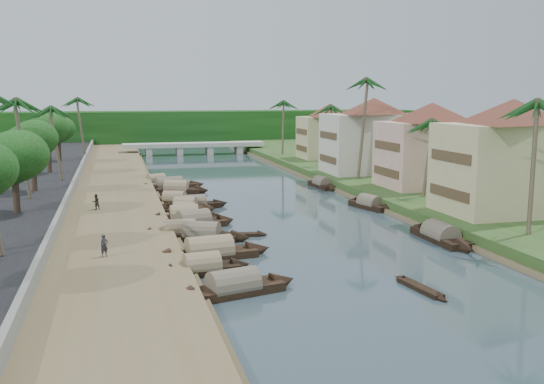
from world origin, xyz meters
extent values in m
plane|color=#33454D|center=(0.00, 0.00, 0.00)|extent=(220.00, 220.00, 0.00)
cube|color=brown|center=(-16.00, 20.00, 0.40)|extent=(10.00, 180.00, 0.80)
cube|color=#2C491D|center=(19.00, 20.00, 0.60)|extent=(16.00, 180.00, 1.20)
cube|color=black|center=(-24.50, 20.00, 0.70)|extent=(8.00, 180.00, 1.40)
cube|color=slate|center=(-20.20, 20.00, 1.35)|extent=(0.40, 180.00, 1.10)
cube|color=#10380F|center=(0.00, 95.00, 4.00)|extent=(120.00, 4.00, 8.00)
cube|color=#10380F|center=(0.00, 100.00, 4.00)|extent=(120.00, 4.00, 8.00)
cube|color=#10380F|center=(0.00, 105.00, 4.00)|extent=(120.00, 4.00, 8.00)
cube|color=#AEAFA3|center=(0.00, 72.00, 2.00)|extent=(28.00, 4.00, 0.80)
cube|color=#AEAFA3|center=(-9.00, 72.00, 0.90)|extent=(1.20, 3.50, 1.80)
cube|color=#AEAFA3|center=(-3.00, 72.00, 0.90)|extent=(1.20, 3.50, 1.80)
cube|color=#AEAFA3|center=(3.00, 72.00, 0.90)|extent=(1.20, 3.50, 1.80)
cube|color=#AEAFA3|center=(9.00, 72.00, 0.90)|extent=(1.20, 3.50, 1.80)
cube|color=#D0BB8B|center=(19.00, -2.00, 5.20)|extent=(12.00, 8.00, 8.00)
pyramid|color=brown|center=(19.00, -2.00, 10.30)|extent=(14.85, 14.85, 2.20)
cube|color=#4D3924|center=(12.95, -2.00, 3.20)|extent=(0.10, 6.40, 0.90)
cube|color=#4D3924|center=(12.95, -2.00, 6.40)|extent=(0.10, 6.40, 0.90)
cube|color=beige|center=(20.00, 14.00, 4.95)|extent=(11.00, 8.00, 7.50)
pyramid|color=brown|center=(20.00, 14.00, 9.80)|extent=(14.11, 14.11, 2.20)
cube|color=#4D3924|center=(14.45, 14.00, 3.08)|extent=(0.10, 6.40, 0.90)
cube|color=#4D3924|center=(14.45, 14.00, 6.08)|extent=(0.10, 6.40, 0.90)
cube|color=beige|center=(19.00, 28.00, 5.20)|extent=(13.00, 8.00, 8.00)
pyramid|color=brown|center=(19.00, 28.00, 10.30)|extent=(15.59, 15.59, 2.20)
cube|color=#4D3924|center=(12.45, 28.00, 3.20)|extent=(0.10, 6.40, 0.90)
cube|color=#4D3924|center=(12.45, 28.00, 6.40)|extent=(0.10, 6.40, 0.90)
cube|color=#D0BB8B|center=(20.00, 48.00, 4.70)|extent=(10.00, 7.00, 7.00)
pyramid|color=brown|center=(20.00, 48.00, 9.30)|extent=(12.62, 12.62, 2.20)
cube|color=#4D3924|center=(14.95, 48.00, 2.95)|extent=(0.10, 5.60, 0.90)
cube|color=#4D3924|center=(14.95, 48.00, 5.75)|extent=(0.10, 5.60, 0.90)
cube|color=black|center=(-8.92, -15.07, 0.20)|extent=(6.45, 3.41, 0.70)
cone|color=black|center=(-5.60, -14.21, 0.28)|extent=(2.14, 2.12, 1.92)
cone|color=black|center=(-12.23, -15.94, 0.28)|extent=(2.14, 2.12, 1.92)
cylinder|color=#746657|center=(-8.92, -15.07, 0.58)|extent=(5.06, 3.11, 2.00)
cube|color=black|center=(-10.12, -10.41, 0.20)|extent=(5.07, 2.34, 0.70)
cone|color=black|center=(-7.42, -10.08, 0.28)|extent=(1.61, 1.74, 1.73)
cone|color=black|center=(-12.81, -10.75, 0.28)|extent=(1.61, 1.74, 1.73)
cylinder|color=#9A8762|center=(-10.12, -10.41, 0.58)|extent=(3.94, 2.27, 1.81)
cube|color=black|center=(-9.05, -6.69, 0.20)|extent=(7.09, 2.99, 0.70)
cone|color=black|center=(-5.26, -6.21, 0.28)|extent=(2.20, 2.16, 2.15)
cone|color=black|center=(-12.83, -7.17, 0.28)|extent=(2.20, 2.16, 2.15)
cylinder|color=#9A8762|center=(-9.05, -6.69, 0.58)|extent=(5.49, 2.87, 2.23)
cube|color=black|center=(-8.76, -0.81, 0.20)|extent=(6.18, 4.20, 0.70)
cone|color=black|center=(-5.76, -2.19, 0.28)|extent=(2.26, 2.26, 1.89)
cone|color=black|center=(-11.75, 0.57, 0.28)|extent=(2.26, 2.26, 1.89)
cylinder|color=#746657|center=(-8.76, -0.81, 0.58)|extent=(4.94, 3.69, 1.97)
cube|color=black|center=(-10.46, 0.50, 0.20)|extent=(5.72, 2.39, 0.70)
cone|color=black|center=(-7.37, 0.22, 0.28)|extent=(1.76, 1.84, 1.88)
cone|color=black|center=(-13.54, 0.78, 0.28)|extent=(1.76, 1.84, 1.88)
cylinder|color=#9A8762|center=(-10.46, 0.50, 0.58)|extent=(4.42, 2.34, 1.97)
cube|color=black|center=(-9.37, 6.70, 0.20)|extent=(5.43, 2.21, 0.70)
cone|color=black|center=(-6.38, 6.63, 0.28)|extent=(1.64, 1.91, 2.04)
cone|color=black|center=(-12.36, 6.78, 0.28)|extent=(1.64, 1.91, 2.04)
cylinder|color=#9A8762|center=(-9.37, 6.70, 0.58)|extent=(4.16, 2.26, 2.16)
cube|color=black|center=(-8.81, 4.06, 0.20)|extent=(6.15, 3.48, 0.70)
cone|color=black|center=(-5.68, 4.88, 0.28)|extent=(2.12, 2.24, 2.06)
cone|color=black|center=(-11.94, 3.25, 0.28)|extent=(2.12, 2.24, 2.06)
cylinder|color=#746657|center=(-8.81, 4.06, 0.58)|extent=(4.85, 3.22, 2.17)
cube|color=black|center=(-8.87, 10.05, 0.20)|extent=(4.61, 3.10, 0.70)
cone|color=black|center=(-6.63, 9.03, 0.28)|extent=(1.67, 1.67, 1.40)
cone|color=black|center=(-11.11, 11.06, 0.28)|extent=(1.67, 1.67, 1.40)
cylinder|color=#9A8762|center=(-8.87, 10.05, 0.58)|extent=(3.68, 2.72, 1.45)
cube|color=black|center=(-8.62, 12.23, 0.20)|extent=(4.93, 3.50, 0.70)
cone|color=black|center=(-6.28, 11.16, 0.28)|extent=(1.89, 1.98, 1.70)
cone|color=black|center=(-10.96, 13.30, 0.28)|extent=(1.89, 1.98, 1.70)
cylinder|color=#9A8762|center=(-8.62, 12.23, 0.58)|extent=(3.97, 3.11, 1.80)
cube|color=black|center=(-7.75, 13.35, 0.20)|extent=(5.89, 2.53, 0.70)
cone|color=black|center=(-4.62, 13.82, 0.28)|extent=(1.83, 1.75, 1.71)
cone|color=black|center=(-10.89, 12.88, 0.28)|extent=(1.83, 1.75, 1.71)
cylinder|color=#746657|center=(-7.75, 13.35, 0.58)|extent=(4.57, 2.39, 1.77)
cube|color=black|center=(-9.29, 16.81, 0.20)|extent=(5.16, 3.52, 0.70)
cone|color=black|center=(-6.79, 15.67, 0.28)|extent=(1.90, 1.92, 1.61)
cone|color=black|center=(-11.79, 17.94, 0.28)|extent=(1.90, 1.92, 1.61)
cylinder|color=#9A8762|center=(-9.29, 16.81, 0.58)|extent=(4.13, 3.09, 1.68)
cube|color=black|center=(-8.35, 24.14, 0.20)|extent=(6.12, 3.56, 0.70)
cone|color=black|center=(-5.27, 23.22, 0.28)|extent=(2.12, 2.20, 1.97)
cone|color=black|center=(-11.44, 25.06, 0.28)|extent=(2.12, 2.20, 1.97)
cylinder|color=#9A8762|center=(-8.35, 24.14, 0.58)|extent=(4.83, 3.24, 2.07)
cube|color=black|center=(-8.90, 27.75, 0.20)|extent=(7.05, 3.05, 0.70)
cone|color=black|center=(-5.16, 28.40, 0.28)|extent=(2.19, 2.02, 1.93)
cone|color=black|center=(-12.63, 27.09, 0.28)|extent=(2.19, 2.02, 1.93)
cylinder|color=#746657|center=(-8.90, 27.75, 0.58)|extent=(5.48, 2.85, 1.97)
cube|color=black|center=(-10.19, 32.52, 0.20)|extent=(5.04, 3.12, 0.70)
cone|color=black|center=(-7.68, 33.43, 0.28)|extent=(1.78, 1.80, 1.56)
cone|color=black|center=(-12.69, 31.60, 0.28)|extent=(1.78, 1.80, 1.56)
cylinder|color=#9A8762|center=(-10.19, 32.52, 0.58)|extent=(4.00, 2.79, 1.62)
cube|color=black|center=(9.91, -6.10, 0.20)|extent=(1.93, 6.76, 0.70)
cone|color=black|center=(9.90, -2.35, 0.28)|extent=(1.73, 1.92, 1.95)
cone|color=black|center=(9.91, -9.86, 0.28)|extent=(1.73, 1.92, 1.95)
cylinder|color=#746657|center=(9.91, -6.10, 0.58)|extent=(2.00, 5.17, 2.00)
cube|color=black|center=(10.29, 8.76, 0.20)|extent=(3.05, 5.67, 0.70)
cone|color=black|center=(9.51, 11.67, 0.28)|extent=(1.89, 1.90, 1.72)
cone|color=black|center=(11.06, 5.86, 0.28)|extent=(1.89, 1.90, 1.72)
cylinder|color=#746657|center=(10.29, 8.76, 0.58)|extent=(2.79, 4.45, 1.79)
cube|color=black|center=(10.27, 23.92, 0.20)|extent=(2.06, 6.01, 0.70)
cone|color=black|center=(10.06, 27.20, 0.28)|extent=(1.63, 1.77, 1.71)
cone|color=black|center=(10.48, 20.64, 0.28)|extent=(1.63, 1.77, 1.71)
cylinder|color=#746657|center=(10.27, 23.92, 0.58)|extent=(2.04, 4.62, 1.76)
cube|color=black|center=(2.23, -17.06, 0.10)|extent=(1.23, 3.95, 0.35)
cone|color=black|center=(1.93, -14.89, 0.10)|extent=(0.83, 1.06, 0.71)
cone|color=black|center=(2.53, -19.23, 0.10)|extent=(0.83, 1.06, 0.71)
cube|color=black|center=(-5.58, -0.32, 0.10)|extent=(3.66, 1.31, 0.35)
cone|color=black|center=(-3.59, -0.61, 0.10)|extent=(1.00, 0.92, 0.80)
cone|color=black|center=(-7.58, -0.03, 0.10)|extent=(1.00, 0.92, 0.80)
cube|color=black|center=(-10.96, 22.59, 0.10)|extent=(3.68, 1.08, 0.35)
cone|color=black|center=(-8.93, 22.79, 0.10)|extent=(0.97, 0.81, 0.72)
cone|color=black|center=(-12.99, 22.39, 0.10)|extent=(0.97, 0.81, 0.72)
cylinder|color=brown|center=(15.00, -10.20, 6.26)|extent=(0.38, 0.36, 10.13)
sphere|color=#174519|center=(15.00, -10.20, 11.13)|extent=(3.20, 3.20, 3.20)
cylinder|color=brown|center=(16.00, 7.73, 5.19)|extent=(1.20, 0.36, 7.97)
sphere|color=#174519|center=(16.00, 7.73, 9.02)|extent=(3.20, 3.20, 3.20)
cylinder|color=brown|center=(15.00, 22.89, 7.55)|extent=(1.37, 0.36, 12.68)
sphere|color=#174519|center=(15.00, 22.89, 13.64)|extent=(3.20, 3.20, 3.20)
cylinder|color=brown|center=(16.00, 37.28, 5.70)|extent=(0.69, 0.36, 9.01)
sphere|color=#174519|center=(16.00, 37.28, 10.02)|extent=(3.20, 3.20, 3.20)
cylinder|color=brown|center=(-24.00, 15.31, 6.38)|extent=(1.29, 0.36, 9.94)
sphere|color=#174519|center=(-24.00, 15.31, 11.16)|extent=(3.20, 3.20, 3.20)
cylinder|color=brown|center=(-22.00, 28.73, 5.87)|extent=(1.42, 0.36, 8.91)
sphere|color=#174519|center=(-22.00, 28.73, 10.15)|extent=(3.20, 3.20, 3.20)
cylinder|color=brown|center=(14.00, 56.31, 5.97)|extent=(0.58, 0.36, 9.55)
sphere|color=#174519|center=(14.00, 56.31, 10.55)|extent=(3.20, 3.20, 3.20)
cylinder|color=brown|center=(-20.50, 58.22, 6.35)|extent=(1.36, 0.36, 9.88)
sphere|color=#174519|center=(-20.50, 58.22, 11.09)|extent=(3.20, 3.20, 3.20)
cylinder|color=#453327|center=(-24.00, 7.80, 3.05)|extent=(0.60, 0.60, 3.38)
ellipsoid|color=#10380F|center=(-24.00, 7.80, 6.28)|extent=(5.33, 5.33, 4.38)
cylinder|color=#453327|center=(-24.00, 20.54, 3.25)|extent=(0.60, 0.60, 3.78)
ellipsoid|color=#10380F|center=(-24.00, 20.54, 6.86)|extent=(4.85, 4.85, 3.99)
cylinder|color=#453327|center=(-24.00, 37.06, 3.36)|extent=(0.60, 0.60, 4.00)
ellipsoid|color=#10380F|center=(-24.00, 37.06, 7.18)|extent=(4.95, 4.95, 4.07)
cylinder|color=#453327|center=(-24.00, 52.81, 3.04)|extent=(0.60, 0.60, 3.36)
ellipsoid|color=#10380F|center=(-24.00, 52.81, 6.26)|extent=(4.69, 4.69, 3.85)
cylinder|color=#453327|center=(24.00, 30.75, 2.80)|extent=(0.60, 0.60, 3.28)
ellipsoid|color=#10380F|center=(24.00, 30.75, 5.93)|extent=(4.35, 4.35, 3.57)
imported|color=#27272F|center=(-16.34, -7.34, 1.57)|extent=(0.67, 0.61, 1.55)
imported|color=#2D291F|center=(-17.36, 10.88, 1.55)|extent=(0.91, 0.85, 1.49)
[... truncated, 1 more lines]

